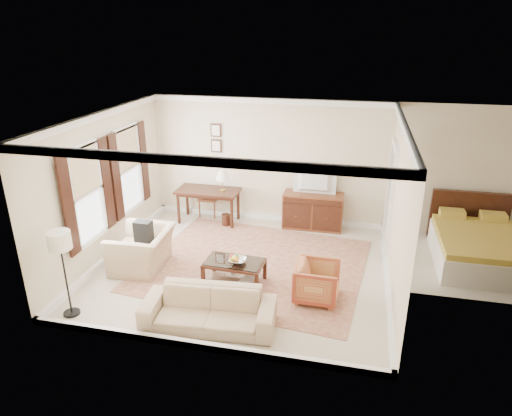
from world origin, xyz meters
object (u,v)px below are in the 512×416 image
at_px(writing_desk, 208,194).
at_px(striped_armchair, 317,280).
at_px(coffee_table, 234,266).
at_px(sofa, 208,304).
at_px(sideboard, 313,211).
at_px(tv, 315,175).
at_px(club_armchair, 142,243).

xyz_separation_m(writing_desk, striped_armchair, (2.86, -2.81, -0.32)).
bearing_deg(coffee_table, sofa, -91.93).
bearing_deg(writing_desk, sideboard, 4.07).
relative_size(writing_desk, striped_armchair, 1.97).
height_order(writing_desk, tv, tv).
xyz_separation_m(writing_desk, sofa, (1.31, -3.93, -0.29)).
bearing_deg(writing_desk, tv, 3.61).
xyz_separation_m(club_armchair, sofa, (1.83, -1.50, -0.11)).
bearing_deg(club_armchair, tv, 127.74).
xyz_separation_m(coffee_table, striped_armchair, (1.51, -0.20, 0.03)).
distance_m(sideboard, tv, 0.88).
bearing_deg(club_armchair, sofa, 47.52).
bearing_deg(writing_desk, club_armchair, -102.27).
bearing_deg(coffee_table, striped_armchair, -7.66).
distance_m(tv, striped_armchair, 3.13).
relative_size(tv, coffee_table, 0.85).
relative_size(striped_armchair, club_armchair, 0.63).
height_order(tv, sofa, tv).
distance_m(writing_desk, tv, 2.53).
xyz_separation_m(writing_desk, coffee_table, (1.35, -2.61, -0.35)).
bearing_deg(striped_armchair, sideboard, 8.98).
xyz_separation_m(tv, coffee_table, (-1.11, -2.76, -0.95)).
bearing_deg(writing_desk, striped_armchair, -44.53).
relative_size(writing_desk, sideboard, 1.08).
bearing_deg(coffee_table, writing_desk, 117.37).
height_order(tv, striped_armchair, tv).
bearing_deg(striped_armchair, tv, 9.03).
bearing_deg(sofa, sideboard, 69.70).
distance_m(striped_armchair, club_armchair, 3.41).
bearing_deg(writing_desk, coffee_table, -62.63).
distance_m(sideboard, coffee_table, 3.00).
distance_m(club_armchair, sofa, 2.37).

